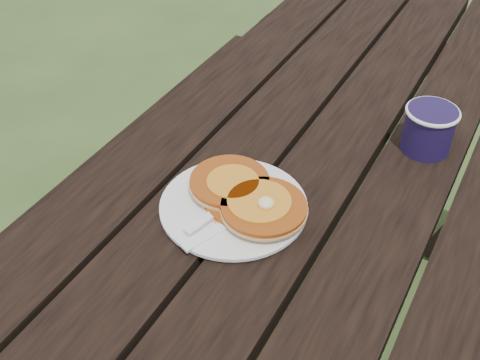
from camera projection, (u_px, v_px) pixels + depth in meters
The scene contains 6 objects.
picnic_table at pixel (307, 298), 1.35m from camera, with size 1.36×1.80×0.75m.
plate at pixel (234, 207), 1.01m from camera, with size 0.24×0.24×0.01m, color white.
pancake_stack at pixel (247, 197), 1.00m from camera, with size 0.22×0.17×0.04m.
knife at pixel (229, 223), 0.97m from camera, with size 0.02×0.18×0.01m, color white.
fork at pixel (211, 215), 0.98m from camera, with size 0.03×0.16×0.01m, color white, non-canonical shape.
coffee_cup at pixel (429, 127), 1.11m from camera, with size 0.10×0.10×0.09m.
Camera 1 is at (0.28, -0.83, 1.44)m, focal length 45.00 mm.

